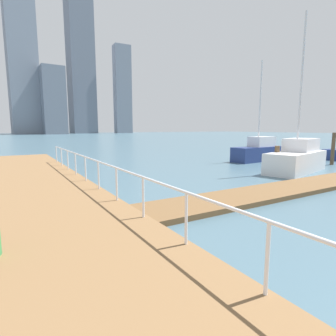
# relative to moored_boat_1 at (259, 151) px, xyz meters

# --- Properties ---
(ground_plane) EXTENTS (300.00, 300.00, 0.00)m
(ground_plane) POSITION_rel_moored_boat_1_xyz_m (-11.80, 0.95, -0.82)
(ground_plane) COLOR #476675
(floating_dock) EXTENTS (15.96, 2.00, 0.18)m
(floating_dock) POSITION_rel_moored_boat_1_xyz_m (-7.32, -8.14, -0.73)
(floating_dock) COLOR brown
(floating_dock) RESTS_ON ground_plane
(boardwalk_railing) EXTENTS (0.06, 28.98, 1.08)m
(boardwalk_railing) POSITION_rel_moored_boat_1_xyz_m (-14.95, -10.11, 0.44)
(boardwalk_railing) COLOR white
(boardwalk_railing) RESTS_ON boardwalk
(dock_piling_0) EXTENTS (0.36, 0.36, 1.85)m
(dock_piling_0) POSITION_rel_moored_boat_1_xyz_m (-1.80, -3.79, 0.10)
(dock_piling_0) COLOR #473826
(dock_piling_0) RESTS_ON ground_plane
(dock_piling_3) EXTENTS (0.29, 0.29, 1.62)m
(dock_piling_3) POSITION_rel_moored_boat_1_xyz_m (-3.81, -4.65, -0.01)
(dock_piling_3) COLOR brown
(dock_piling_3) RESTS_ON ground_plane
(dock_piling_4) EXTENTS (0.25, 0.25, 2.36)m
(dock_piling_4) POSITION_rel_moored_boat_1_xyz_m (2.77, -4.45, 0.36)
(dock_piling_4) COLOR brown
(dock_piling_4) RESTS_ON ground_plane
(moored_boat_1) EXTENTS (5.05, 1.84, 7.97)m
(moored_boat_1) POSITION_rel_moored_boat_1_xyz_m (0.00, 0.00, 0.00)
(moored_boat_1) COLOR navy
(moored_boat_1) RESTS_ON ground_plane
(moored_boat_2) EXTENTS (5.64, 3.12, 9.30)m
(moored_boat_2) POSITION_rel_moored_boat_1_xyz_m (-2.51, -5.12, 0.03)
(moored_boat_2) COLOR white
(moored_boat_2) RESTS_ON ground_plane
(skyline_tower_2) EXTENTS (12.57, 13.75, 75.69)m
(skyline_tower_2) POSITION_rel_moored_boat_1_xyz_m (-8.72, 126.68, 37.03)
(skyline_tower_2) COLOR gray
(skyline_tower_2) RESTS_ON ground_plane
(skyline_tower_3) EXTENTS (10.04, 11.39, 29.46)m
(skyline_tower_3) POSITION_rel_moored_boat_1_xyz_m (2.00, 118.03, 13.91)
(skyline_tower_3) COLOR slate
(skyline_tower_3) RESTS_ON ground_plane
(skyline_tower_4) EXTENTS (12.59, 11.36, 69.22)m
(skyline_tower_4) POSITION_rel_moored_boat_1_xyz_m (18.52, 132.55, 33.79)
(skyline_tower_4) COLOR slate
(skyline_tower_4) RESTS_ON ground_plane
(skyline_tower_5) EXTENTS (9.05, 6.55, 46.50)m
(skyline_tower_5) POSITION_rel_moored_boat_1_xyz_m (39.29, 128.29, 22.43)
(skyline_tower_5) COLOR gray
(skyline_tower_5) RESTS_ON ground_plane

